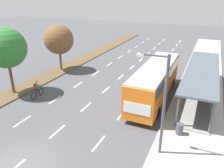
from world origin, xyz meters
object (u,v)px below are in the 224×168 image
at_px(median_tree_third, 59,40).
at_px(bus, 155,79).
at_px(cyclist, 37,90).
at_px(trash_bin, 180,129).
at_px(median_tree_second, 6,48).
at_px(bus_shelter, 204,81).
at_px(streetlight, 162,100).

bearing_deg(median_tree_third, bus, -14.23).
bearing_deg(cyclist, median_tree_third, 109.72).
distance_m(bus, median_tree_third, 14.15).
bearing_deg(trash_bin, median_tree_second, 177.97).
xyz_separation_m(bus, trash_bin, (3.20, -5.33, -1.49)).
relative_size(bus_shelter, bus, 1.22).
distance_m(bus, cyclist, 11.69).
bearing_deg(median_tree_second, streetlight, -11.33).
height_order(median_tree_third, streetlight, streetlight).
relative_size(bus_shelter, median_tree_second, 2.07).
distance_m(cyclist, median_tree_second, 4.92).
height_order(bus_shelter, median_tree_third, median_tree_third).
distance_m(bus_shelter, median_tree_second, 19.33).
bearing_deg(streetlight, median_tree_second, 168.67).
height_order(cyclist, median_tree_third, median_tree_third).
bearing_deg(trash_bin, streetlight, -111.91).
height_order(bus, median_tree_second, median_tree_second).
distance_m(bus_shelter, streetlight, 10.31).
height_order(bus, median_tree_third, median_tree_third).
xyz_separation_m(cyclist, streetlight, (12.92, -3.49, 3.10)).
bearing_deg(median_tree_second, cyclist, 6.61).
xyz_separation_m(bus_shelter, cyclist, (-15.03, -6.40, -1.07)).
relative_size(median_tree_second, median_tree_third, 1.12).
height_order(cyclist, median_tree_second, median_tree_second).
distance_m(bus_shelter, median_tree_third, 18.05).
xyz_separation_m(median_tree_second, trash_bin, (16.80, -0.60, -4.21)).
xyz_separation_m(bus, cyclist, (-10.75, -4.41, -1.28)).
xyz_separation_m(cyclist, trash_bin, (13.95, -0.93, -0.22)).
bearing_deg(streetlight, bus, 105.35).
bearing_deg(trash_bin, bus, 120.96).
bearing_deg(bus, median_tree_second, -160.79).
xyz_separation_m(median_tree_second, streetlight, (15.77, -3.16, -0.90)).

